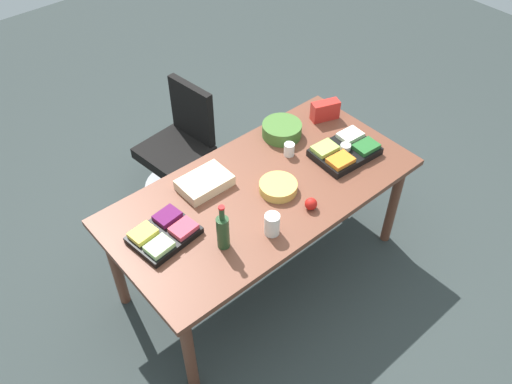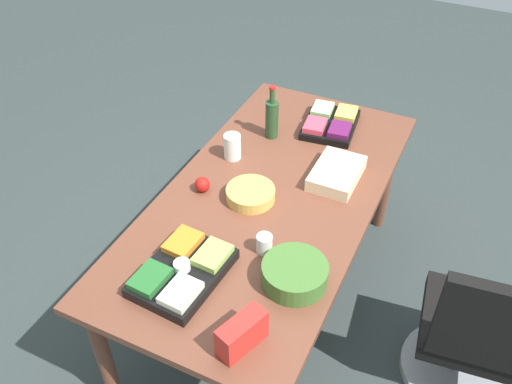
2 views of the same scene
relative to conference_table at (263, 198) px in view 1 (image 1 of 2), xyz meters
The scene contains 13 objects.
ground_plane 0.72m from the conference_table, ahead, with size 10.00×10.00×0.00m, color #303937.
conference_table is the anchor object (origin of this frame).
office_chair 1.14m from the conference_table, 86.27° to the left, with size 0.56×0.56×0.92m.
chip_bowl 0.15m from the conference_table, 50.44° to the right, with size 0.24×0.24×0.06m, color gold.
sheet_cake 0.38m from the conference_table, 136.52° to the left, with size 0.32×0.22×0.07m, color beige.
apple_red 0.36m from the conference_table, 71.31° to the right, with size 0.08×0.08×0.08m, color red.
veggie_tray 0.65m from the conference_table, 10.14° to the right, with size 0.44×0.33×0.09m.
fruit_platter 0.70m from the conference_table, behind, with size 0.39×0.32×0.07m.
paper_cup 0.39m from the conference_table, 20.69° to the left, with size 0.07×0.07×0.09m, color white.
salad_bowl 0.57m from the conference_table, 34.97° to the left, with size 0.27×0.27×0.09m, color #416B2C.
wine_bottle 0.55m from the conference_table, 156.67° to the right, with size 0.07×0.07×0.31m.
mayo_jar 0.40m from the conference_table, 122.96° to the right, with size 0.09×0.09×0.14m, color white.
chip_bag_red 0.87m from the conference_table, 17.53° to the left, with size 0.20×0.08×0.14m, color red.
Camera 1 is at (-1.60, -1.80, 3.13)m, focal length 37.59 mm.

